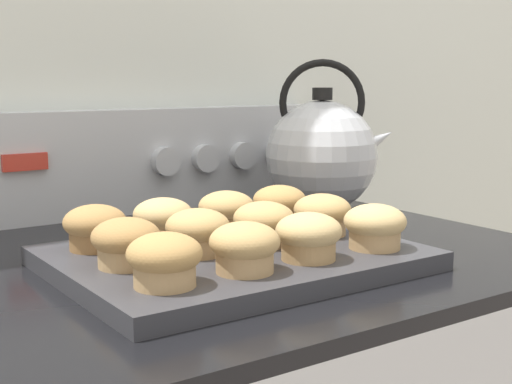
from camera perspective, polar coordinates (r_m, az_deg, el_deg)
The scene contains 16 objects.
wall_back at distance 1.23m, azimuth -11.78°, elevation 11.90°, with size 8.00×0.05×2.40m.
control_panel at distance 1.19m, azimuth -10.31°, elevation 2.43°, with size 0.76×0.07×0.17m.
muffin_pan at distance 0.84m, azimuth -1.77°, elevation -5.31°, with size 0.40×0.31×0.02m.
muffin_r0_c0 at distance 0.69m, azimuth -7.33°, elevation -5.38°, with size 0.07×0.07×0.05m.
muffin_r0_c1 at distance 0.74m, azimuth -0.91°, elevation -4.43°, with size 0.07×0.07×0.05m.
muffin_r0_c2 at distance 0.79m, azimuth 4.47°, elevation -3.49°, with size 0.07×0.07×0.05m.
muffin_r0_c3 at distance 0.85m, azimuth 9.49°, elevation -2.71°, with size 0.07×0.07×0.05m.
muffin_r1_c0 at distance 0.77m, azimuth -10.36°, elevation -3.96°, with size 0.07×0.07×0.05m.
muffin_r1_c1 at distance 0.81m, azimuth -4.68°, elevation -3.16°, with size 0.07×0.07×0.05m.
muffin_r1_c2 at distance 0.86m, azimuth 0.87°, elevation -2.47°, with size 0.07×0.07×0.05m.
muffin_r1_c3 at distance 0.91m, azimuth 5.34°, elevation -1.78°, with size 0.07×0.07×0.05m.
muffin_r2_c0 at distance 0.85m, azimuth -12.76°, elevation -2.73°, with size 0.07×0.07×0.05m.
muffin_r2_c1 at distance 0.89m, azimuth -7.45°, elevation -2.14°, with size 0.07×0.07×0.05m.
muffin_r2_c2 at distance 0.93m, azimuth -2.38°, elevation -1.50°, with size 0.07×0.07×0.05m.
muffin_r2_c3 at distance 0.98m, azimuth 1.90°, elevation -0.97°, with size 0.07×0.07×0.05m.
tea_kettle at distance 1.19m, azimuth 5.33°, elevation 3.06°, with size 0.21×0.19×0.25m.
Camera 1 is at (-0.48, -0.42, 1.14)m, focal length 50.00 mm.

